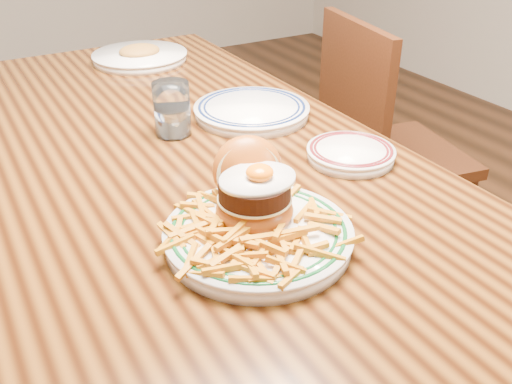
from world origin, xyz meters
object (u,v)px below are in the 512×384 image
chair_right (380,146)px  side_plate (351,153)px  main_plate (256,218)px  table (171,181)px

chair_right → side_plate: (-0.51, -0.46, 0.30)m
main_plate → side_plate: (0.30, 0.15, -0.02)m
table → main_plate: size_ratio=5.13×
table → main_plate: main_plate is taller
chair_right → table: bearing=25.5°
table → chair_right: bearing=14.9°
main_plate → side_plate: bearing=46.4°
chair_right → side_plate: 0.75m
table → chair_right: (0.80, 0.21, -0.19)m
main_plate → side_plate: size_ratio=1.78×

